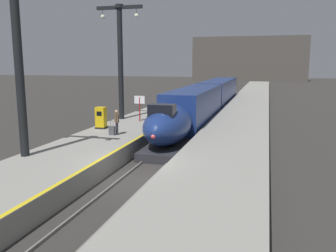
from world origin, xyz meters
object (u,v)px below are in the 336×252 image
Objects in this scene: station_column_near at (18,50)px; passenger_near_edge at (117,120)px; rolling_suitcase at (112,131)px; highspeed_train_main at (206,100)px; ticket_machine_yellow at (101,119)px; station_column_mid at (120,52)px; departure_info_board at (140,103)px.

passenger_near_edge is at bearing 69.71° from station_column_near.
passenger_near_edge is 1.72× the size of rolling_suitcase.
highspeed_train_main is at bearing 76.62° from rolling_suitcase.
rolling_suitcase is at bearing -48.66° from ticket_machine_yellow.
ticket_machine_yellow is (0.35, -4.73, -4.98)m from station_column_mid.
rolling_suitcase is (2.13, 6.25, -5.15)m from station_column_near.
passenger_near_edge is 2.73m from ticket_machine_yellow.
passenger_near_edge reaches higher than rolling_suitcase.
highspeed_train_main is 11.88m from station_column_mid.
highspeed_train_main is at bearing 68.49° from departure_info_board.
passenger_near_edge is 1.06× the size of ticket_machine_yellow.
station_column_near is 0.95× the size of station_column_mid.
station_column_mid is 6.87m from ticket_machine_yellow.
passenger_near_edge is at bearing -69.83° from station_column_mid.
departure_info_board is at bearing 94.19° from passenger_near_edge.
station_column_near reaches higher than rolling_suitcase.
station_column_near is 8.38m from rolling_suitcase.
station_column_mid is at bearing 110.17° from passenger_near_edge.
station_column_mid is (-5.90, -9.10, 4.84)m from highspeed_train_main.
passenger_near_edge is at bearing 41.14° from rolling_suitcase.
ticket_machine_yellow is at bearing -112.80° from departure_info_board.
departure_info_board reaches higher than passenger_near_edge.
highspeed_train_main reaches higher than departure_info_board.
ticket_machine_yellow is at bearing 131.34° from rolling_suitcase.
ticket_machine_yellow is 0.75× the size of departure_info_board.
ticket_machine_yellow is at bearing -85.77° from station_column_mid.
ticket_machine_yellow is 4.28m from departure_info_board.
highspeed_train_main is at bearing 57.04° from station_column_mid.
rolling_suitcase is 0.46× the size of departure_info_board.
highspeed_train_main reaches higher than ticket_machine_yellow.
passenger_near_edge is at bearing -41.25° from ticket_machine_yellow.
station_column_near reaches higher than passenger_near_edge.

